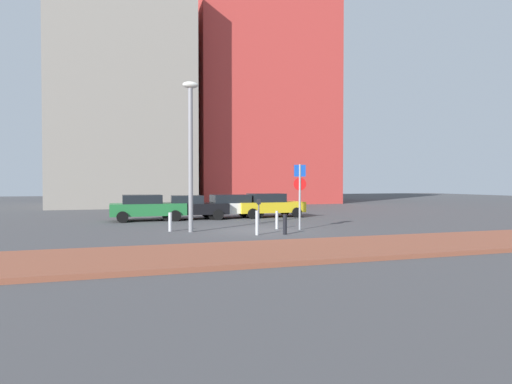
# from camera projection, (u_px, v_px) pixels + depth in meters

# --- Properties ---
(ground_plane) EXTENTS (120.00, 120.00, 0.00)m
(ground_plane) POSITION_uv_depth(u_px,v_px,m) (258.00, 230.00, 19.00)
(ground_plane) COLOR #424244
(sidewalk_brick) EXTENTS (40.00, 4.00, 0.14)m
(sidewalk_brick) POSITION_uv_depth(u_px,v_px,m) (315.00, 249.00, 13.05)
(sidewalk_brick) COLOR brown
(sidewalk_brick) RESTS_ON ground
(parked_car_green) EXTENTS (4.33, 2.18, 1.52)m
(parked_car_green) POSITION_uv_depth(u_px,v_px,m) (147.00, 207.00, 23.86)
(parked_car_green) COLOR #237238
(parked_car_green) RESTS_ON ground
(parked_car_black) EXTENTS (4.42, 2.15, 1.46)m
(parked_car_black) POSITION_uv_depth(u_px,v_px,m) (191.00, 207.00, 24.77)
(parked_car_black) COLOR black
(parked_car_black) RESTS_ON ground
(parked_car_white) EXTENTS (4.38, 2.10, 1.48)m
(parked_car_white) POSITION_uv_depth(u_px,v_px,m) (232.00, 206.00, 25.76)
(parked_car_white) COLOR white
(parked_car_white) RESTS_ON ground
(parked_car_yellow) EXTENTS (4.53, 2.24, 1.53)m
(parked_car_yellow) POSITION_uv_depth(u_px,v_px,m) (269.00, 205.00, 26.48)
(parked_car_yellow) COLOR gold
(parked_car_yellow) RESTS_ON ground
(parking_sign_post) EXTENTS (0.59, 0.15, 3.08)m
(parking_sign_post) POSITION_uv_depth(u_px,v_px,m) (300.00, 189.00, 19.15)
(parking_sign_post) COLOR gray
(parking_sign_post) RESTS_ON ground
(parking_meter) EXTENTS (0.18, 0.14, 1.34)m
(parking_meter) POSITION_uv_depth(u_px,v_px,m) (259.00, 208.00, 21.84)
(parking_meter) COLOR #4C4C51
(parking_meter) RESTS_ON ground
(street_lamp) EXTENTS (0.70, 0.36, 6.72)m
(street_lamp) POSITION_uv_depth(u_px,v_px,m) (191.00, 143.00, 18.20)
(street_lamp) COLOR gray
(street_lamp) RESTS_ON ground
(traffic_bollard_near) EXTENTS (0.16, 0.16, 0.86)m
(traffic_bollard_near) POSITION_uv_depth(u_px,v_px,m) (170.00, 222.00, 18.51)
(traffic_bollard_near) COLOR #B7B7BC
(traffic_bollard_near) RESTS_ON ground
(traffic_bollard_mid) EXTENTS (0.13, 0.13, 0.87)m
(traffic_bollard_mid) POSITION_uv_depth(u_px,v_px,m) (277.00, 220.00, 19.50)
(traffic_bollard_mid) COLOR #B7B7BC
(traffic_bollard_mid) RESTS_ON ground
(traffic_bollard_far) EXTENTS (0.14, 0.14, 1.03)m
(traffic_bollard_far) POSITION_uv_depth(u_px,v_px,m) (257.00, 223.00, 17.19)
(traffic_bollard_far) COLOR #B7B7BC
(traffic_bollard_far) RESTS_ON ground
(traffic_bollard_edge) EXTENTS (0.17, 0.17, 0.86)m
(traffic_bollard_edge) POSITION_uv_depth(u_px,v_px,m) (285.00, 224.00, 17.41)
(traffic_bollard_edge) COLOR black
(traffic_bollard_edge) RESTS_ON ground
(building_colorful_midrise) EXTENTS (15.13, 14.03, 24.80)m
(building_colorful_midrise) POSITION_uv_depth(u_px,v_px,m) (257.00, 97.00, 48.23)
(building_colorful_midrise) COLOR #BF3833
(building_colorful_midrise) RESTS_ON ground
(building_under_construction) EXTENTS (12.68, 13.99, 20.53)m
(building_under_construction) POSITION_uv_depth(u_px,v_px,m) (125.00, 104.00, 41.34)
(building_under_construction) COLOR gray
(building_under_construction) RESTS_ON ground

